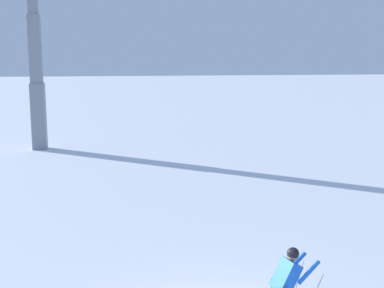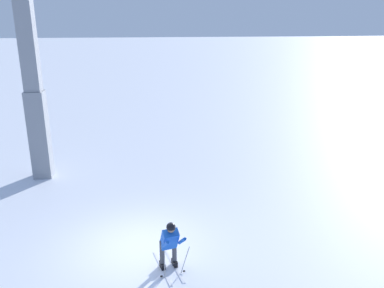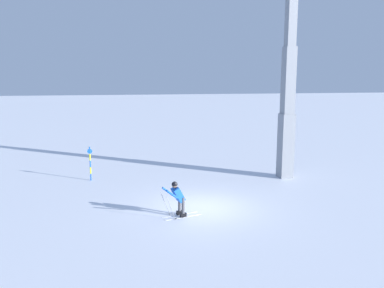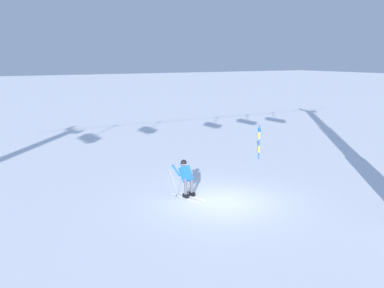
% 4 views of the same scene
% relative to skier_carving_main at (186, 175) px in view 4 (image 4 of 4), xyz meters
% --- Properties ---
extents(ground_plane, '(260.00, 260.00, 0.00)m').
position_rel_skier_carving_main_xyz_m(ground_plane, '(-0.89, 1.30, -0.90)').
color(ground_plane, white).
extents(skier_carving_main, '(0.93, 1.73, 1.68)m').
position_rel_skier_carving_main_xyz_m(skier_carving_main, '(0.00, 0.00, 0.00)').
color(skier_carving_main, white).
rests_on(skier_carving_main, ground_plane).
extents(trail_marker_pole, '(0.07, 0.28, 1.95)m').
position_rel_skier_carving_main_xyz_m(trail_marker_pole, '(-6.88, -3.74, 0.16)').
color(trail_marker_pole, blue).
rests_on(trail_marker_pole, ground_plane).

